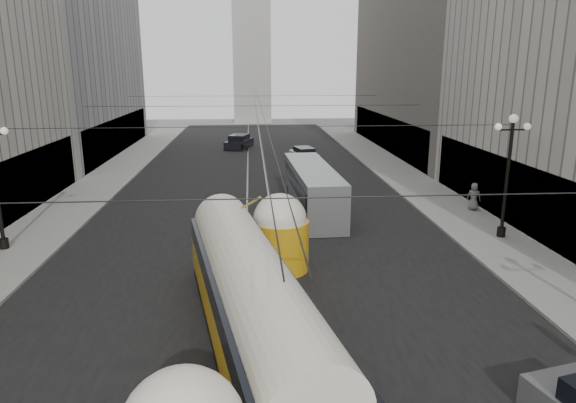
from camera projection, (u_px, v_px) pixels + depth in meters
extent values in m
cube|color=black|center=(257.00, 183.00, 40.10)|extent=(20.00, 85.00, 0.02)
cube|color=gray|center=(112.00, 175.00, 42.62)|extent=(4.00, 72.00, 0.15)
cube|color=gray|center=(395.00, 171.00, 44.31)|extent=(4.00, 72.00, 0.15)
cube|color=gray|center=(247.00, 183.00, 40.05)|extent=(0.12, 85.00, 0.04)
cube|color=gray|center=(267.00, 183.00, 40.16)|extent=(0.12, 85.00, 0.04)
cube|color=black|center=(22.00, 185.00, 30.41)|extent=(0.10, 18.00, 3.60)
cube|color=#999999|center=(48.00, 12.00, 50.11)|extent=(12.00, 28.00, 28.00)
cube|color=black|center=(120.00, 134.00, 53.57)|extent=(0.10, 25.20, 3.60)
cube|color=black|center=(496.00, 185.00, 30.46)|extent=(0.10, 18.00, 3.60)
cube|color=black|center=(384.00, 132.00, 55.55)|extent=(0.10, 28.80, 3.60)
cube|color=#B2AFA8|center=(252.00, 47.00, 82.91)|extent=(6.00, 6.00, 24.00)
cylinder|color=black|center=(4.00, 243.00, 25.12)|extent=(0.44, 0.44, 0.50)
sphere|color=white|center=(4.00, 131.00, 23.79)|extent=(0.36, 0.36, 0.36)
cylinder|color=black|center=(507.00, 181.00, 26.21)|extent=(0.18, 0.18, 6.00)
cylinder|color=black|center=(501.00, 232.00, 26.90)|extent=(0.44, 0.44, 0.50)
cylinder|color=black|center=(512.00, 130.00, 25.55)|extent=(1.60, 0.08, 0.08)
sphere|color=white|center=(514.00, 119.00, 25.41)|extent=(0.44, 0.44, 0.44)
sphere|color=white|center=(498.00, 127.00, 25.46)|extent=(0.36, 0.36, 0.36)
sphere|color=white|center=(527.00, 127.00, 25.56)|extent=(0.36, 0.36, 0.36)
cylinder|color=black|center=(272.00, 198.00, 11.09)|extent=(25.00, 0.03, 0.03)
cylinder|color=black|center=(260.00, 127.00, 24.60)|extent=(25.00, 0.03, 0.03)
cylinder|color=black|center=(256.00, 106.00, 38.11)|extent=(25.00, 0.03, 0.03)
cylinder|color=black|center=(254.00, 96.00, 51.62)|extent=(25.00, 0.03, 0.03)
cylinder|color=black|center=(255.00, 105.00, 42.02)|extent=(0.03, 72.00, 0.03)
cylinder|color=black|center=(260.00, 105.00, 42.05)|extent=(0.03, 72.00, 0.03)
cube|color=#CA9211|center=(252.00, 320.00, 16.20)|extent=(5.09, 13.96, 1.67)
cube|color=black|center=(252.00, 342.00, 16.40)|extent=(5.01, 13.56, 0.29)
cube|color=black|center=(251.00, 288.00, 15.92)|extent=(5.07, 13.77, 0.83)
cylinder|color=silver|center=(251.00, 279.00, 15.85)|extent=(4.76, 13.71, 2.26)
cylinder|color=#CA9211|center=(280.00, 245.00, 22.67)|extent=(2.55, 2.55, 2.26)
sphere|color=silver|center=(280.00, 220.00, 22.38)|extent=(2.35, 2.35, 2.35)
cube|color=gray|center=(312.00, 189.00, 32.05)|extent=(2.76, 11.12, 2.76)
cube|color=black|center=(312.00, 181.00, 31.93)|extent=(2.76, 10.74, 1.01)
cube|color=black|center=(325.00, 206.00, 26.69)|extent=(2.12, 0.19, 1.29)
cylinder|color=black|center=(299.00, 221.00, 28.64)|extent=(0.30, 0.92, 0.92)
cylinder|color=black|center=(340.00, 220.00, 28.80)|extent=(0.30, 0.92, 0.92)
cylinder|color=black|center=(289.00, 190.00, 35.78)|extent=(0.30, 0.92, 0.92)
cylinder|color=black|center=(322.00, 190.00, 35.94)|extent=(0.30, 0.92, 0.92)
cube|color=white|center=(304.00, 156.00, 49.66)|extent=(2.62, 4.46, 0.74)
cube|color=black|center=(304.00, 151.00, 49.53)|extent=(1.99, 2.58, 0.70)
cylinder|color=black|center=(297.00, 160.00, 48.27)|extent=(0.22, 0.59, 0.59)
cylinder|color=black|center=(314.00, 160.00, 48.38)|extent=(0.22, 0.59, 0.59)
cylinder|color=black|center=(295.00, 155.00, 51.01)|extent=(0.22, 0.59, 0.59)
cylinder|color=black|center=(310.00, 155.00, 51.12)|extent=(0.22, 0.59, 0.59)
cube|color=black|center=(239.00, 144.00, 57.47)|extent=(3.31, 5.20, 0.86)
cube|color=black|center=(239.00, 138.00, 57.32)|extent=(2.45, 3.05, 0.81)
cylinder|color=black|center=(231.00, 147.00, 55.87)|extent=(0.22, 0.69, 0.69)
cylinder|color=black|center=(247.00, 147.00, 55.99)|extent=(0.22, 0.69, 0.69)
cylinder|color=black|center=(232.00, 143.00, 59.03)|extent=(0.22, 0.69, 0.69)
cylinder|color=black|center=(247.00, 143.00, 59.16)|extent=(0.22, 0.69, 0.69)
imported|color=slate|center=(474.00, 197.00, 31.78)|extent=(0.97, 0.78, 1.71)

